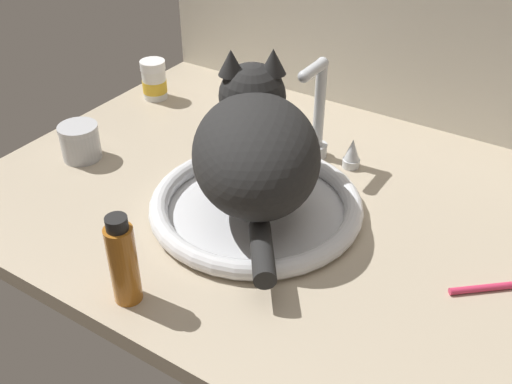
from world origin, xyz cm
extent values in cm
cube|color=#B7A88E|center=(0.00, 0.00, 1.50)|extent=(101.90, 74.76, 3.00)
cube|color=silver|center=(0.00, 38.58, 16.08)|extent=(101.90, 2.40, 32.15)
torus|color=white|center=(-1.47, -5.95, 4.54)|extent=(34.84, 34.84, 3.08)
cylinder|color=white|center=(-1.47, -5.95, 3.30)|extent=(30.21, 30.21, 0.60)
cylinder|color=silver|center=(-1.47, 15.15, 4.24)|extent=(4.00, 4.00, 2.48)
cylinder|color=silver|center=(-1.47, 15.15, 13.49)|extent=(2.00, 2.00, 16.03)
sphere|color=silver|center=(-1.47, 15.15, 21.51)|extent=(2.20, 2.20, 2.20)
cylinder|color=silver|center=(-1.47, 11.87, 21.51)|extent=(2.00, 6.56, 2.00)
sphere|color=silver|center=(-1.47, 8.59, 21.51)|extent=(2.10, 2.10, 2.10)
cylinder|color=silver|center=(-8.60, 15.15, 3.80)|extent=(3.20, 3.20, 1.60)
cone|color=silver|center=(-8.60, 15.15, 6.66)|extent=(2.88, 2.88, 4.12)
cylinder|color=silver|center=(5.67, 15.15, 3.80)|extent=(3.20, 3.20, 1.60)
cone|color=silver|center=(5.67, 15.15, 6.66)|extent=(2.88, 2.88, 4.12)
ellipsoid|color=black|center=(-1.47, -5.95, 14.24)|extent=(32.16, 33.93, 16.32)
sphere|color=black|center=(-7.93, 3.00, 18.57)|extent=(11.20, 11.20, 11.20)
cone|color=black|center=(-10.65, 1.03, 24.59)|extent=(4.26, 4.26, 4.20)
cone|color=black|center=(-5.20, 4.96, 24.59)|extent=(4.26, 4.26, 4.20)
ellipsoid|color=silver|center=(-10.38, 6.40, 17.45)|extent=(5.78, 5.48, 3.58)
ellipsoid|color=silver|center=(-7.12, 1.88, 13.43)|extent=(13.33, 12.62, 8.98)
cylinder|color=black|center=(7.61, -18.53, 7.68)|extent=(9.44, 11.36, 3.20)
cylinder|color=#B2661E|center=(-5.60, -31.87, 8.99)|extent=(3.86, 3.86, 11.98)
cylinder|color=black|center=(-5.60, -31.87, 15.88)|extent=(2.90, 2.90, 1.80)
cylinder|color=white|center=(-43.33, 17.94, 6.37)|extent=(5.22, 5.22, 6.74)
cylinder|color=gold|center=(-43.33, 17.94, 5.83)|extent=(5.37, 5.37, 2.70)
cylinder|color=white|center=(-43.33, 17.94, 10.69)|extent=(5.48, 5.48, 1.89)
cylinder|color=#B2B5BA|center=(-38.16, -9.03, 5.84)|extent=(7.17, 7.17, 5.68)
cylinder|color=silver|center=(-38.16, -9.03, 9.18)|extent=(7.31, 7.31, 1.00)
cylinder|color=#D83359|center=(36.93, -2.66, 3.50)|extent=(11.98, 10.53, 1.00)
camera|label=1|loc=(40.69, -71.82, 61.56)|focal=41.69mm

